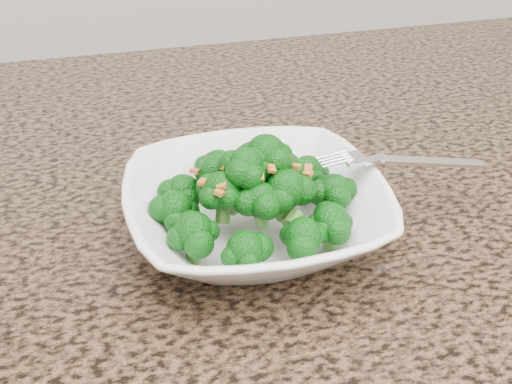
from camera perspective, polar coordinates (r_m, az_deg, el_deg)
name	(u,v)px	position (r m, az deg, el deg)	size (l,w,h in m)	color
granite_counter	(261,227)	(0.64, 0.43, -3.16)	(1.64, 1.04, 0.03)	brown
bowl	(256,212)	(0.58, 0.00, -1.76)	(0.24, 0.24, 0.06)	white
broccoli_pile	(256,153)	(0.55, 0.00, 3.45)	(0.21, 0.21, 0.06)	#09530B
garlic_topping	(256,117)	(0.54, 0.00, 6.66)	(0.12, 0.12, 0.01)	#B46F2C
fork	(379,159)	(0.61, 10.86, 2.90)	(0.19, 0.03, 0.01)	silver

